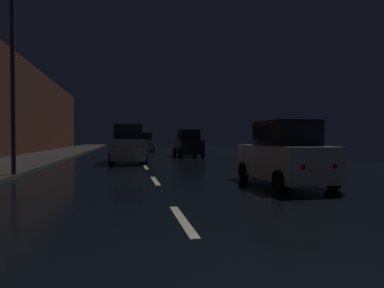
% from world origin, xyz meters
% --- Properties ---
extents(ground, '(26.44, 84.00, 0.02)m').
position_xyz_m(ground, '(0.00, 24.50, -0.01)').
color(ground, black).
extents(sidewalk_left, '(4.40, 84.00, 0.15)m').
position_xyz_m(sidewalk_left, '(-7.02, 24.50, 0.07)').
color(sidewalk_left, '#33302D').
rests_on(sidewalk_left, ground).
extents(lane_centerline, '(0.16, 23.96, 0.01)m').
position_xyz_m(lane_centerline, '(0.00, 12.39, 0.01)').
color(lane_centerline, beige).
rests_on(lane_centerline, ground).
extents(streetlamp_overhead, '(1.70, 0.44, 7.62)m').
position_xyz_m(streetlamp_overhead, '(-4.48, 10.01, 5.01)').
color(streetlamp_overhead, '#2D2D30').
rests_on(streetlamp_overhead, ground).
extents(car_approaching_headlights, '(2.07, 4.49, 2.26)m').
position_xyz_m(car_approaching_headlights, '(-0.85, 16.91, 1.03)').
color(car_approaching_headlights, '#A5A8AD').
rests_on(car_approaching_headlights, ground).
extents(car_parked_right_near, '(1.83, 3.95, 1.99)m').
position_xyz_m(car_parked_right_near, '(3.92, 6.78, 0.91)').
color(car_parked_right_near, silver).
rests_on(car_parked_right_near, ground).
extents(car_distant_taillights, '(1.87, 4.05, 2.04)m').
position_xyz_m(car_distant_taillights, '(1.03, 32.60, 0.93)').
color(car_distant_taillights, '#A5A8AD').
rests_on(car_distant_taillights, ground).
extents(car_parked_right_far, '(1.95, 4.23, 2.13)m').
position_xyz_m(car_parked_right_far, '(3.92, 22.69, 0.97)').
color(car_parked_right_far, black).
rests_on(car_parked_right_far, ground).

